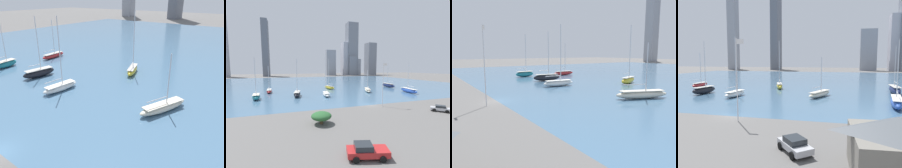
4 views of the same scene
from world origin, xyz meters
TOP-DOWN VIEW (x-y plane):
  - ground_plane at (0.00, 0.00)m, footprint 500.00×500.00m
  - flag_pole at (2.62, -2.44)m, footprint 1.24×0.14m
  - sailboat_cream at (12.07, 22.02)m, footprint 5.64×9.93m
  - sailboat_teal at (-32.32, 19.21)m, footprint 3.24×6.88m
  - sailboat_white at (-8.37, 17.51)m, footprint 2.98×8.09m
  - sailboat_yellow at (-2.12, 35.34)m, footprint 4.29×7.97m
  - sailboat_red at (-29.67, 33.25)m, footprint 2.51×8.41m
  - sailboat_black at (-18.84, 20.07)m, footprint 3.54×8.10m

SIDE VIEW (x-z plane):
  - ground_plane at x=0.00m, z-range 0.00..0.00m
  - sailboat_cream at x=12.07m, z-range -4.10..5.70m
  - sailboat_red at x=-29.67m, z-range -4.89..6.55m
  - sailboat_white at x=-8.37m, z-range -6.48..8.22m
  - sailboat_yellow at x=-2.12m, z-range -6.55..8.57m
  - sailboat_teal at x=-32.32m, z-range -6.04..8.12m
  - sailboat_black at x=-18.84m, z-range -5.92..8.05m
  - flag_pole at x=2.62m, z-range 0.49..12.63m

